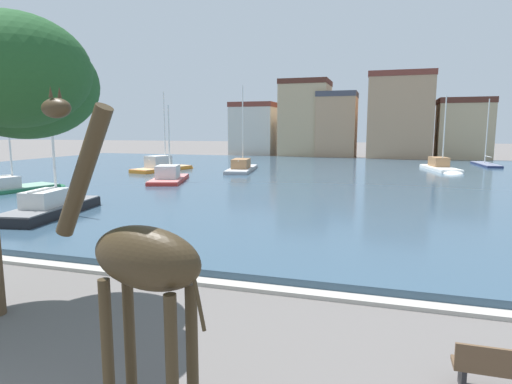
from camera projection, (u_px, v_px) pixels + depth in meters
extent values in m
cube|color=#334C60|center=(314.00, 178.00, 38.95)|extent=(84.28, 53.97, 0.35)
cube|color=#ADA89E|center=(169.00, 278.00, 13.18)|extent=(84.28, 0.50, 0.12)
cylinder|color=#382B19|center=(108.00, 357.00, 6.42)|extent=(0.18, 0.18, 2.43)
cylinder|color=#382B19|center=(130.00, 344.00, 6.82)|extent=(0.18, 0.18, 2.43)
cylinder|color=#382B19|center=(172.00, 379.00, 5.85)|extent=(0.18, 0.18, 2.43)
cylinder|color=#382B19|center=(192.00, 363.00, 6.25)|extent=(0.18, 0.18, 2.43)
ellipsoid|color=#382B19|center=(146.00, 258.00, 6.11)|extent=(1.98, 1.05, 0.93)
cylinder|color=#382B19|center=(83.00, 173.00, 6.48)|extent=(1.30, 0.50, 2.08)
ellipsoid|color=#382B19|center=(56.00, 108.00, 6.58)|extent=(0.62, 0.41, 0.31)
cone|color=#382B19|center=(51.00, 92.00, 6.48)|extent=(0.07, 0.07, 0.18)
cone|color=#382B19|center=(59.00, 92.00, 6.61)|extent=(0.07, 0.07, 0.18)
cylinder|color=#382B19|center=(197.00, 295.00, 5.75)|extent=(0.27, 0.10, 0.98)
cube|color=#939399|center=(242.00, 171.00, 43.98)|extent=(3.64, 8.74, 0.62)
ellipsoid|color=#939399|center=(248.00, 168.00, 47.93)|extent=(2.49, 3.27, 0.59)
cube|color=#B1B1B5|center=(242.00, 168.00, 43.93)|extent=(3.57, 8.56, 0.06)
cube|color=#9E7047|center=(241.00, 163.00, 43.23)|extent=(2.05, 3.19, 0.93)
cylinder|color=silver|center=(243.00, 127.00, 43.95)|extent=(0.12, 0.12, 8.33)
cylinder|color=silver|center=(241.00, 160.00, 42.97)|extent=(0.58, 2.94, 0.08)
cube|color=navy|center=(486.00, 166.00, 50.22)|extent=(2.11, 7.44, 0.55)
ellipsoid|color=navy|center=(478.00, 164.00, 53.59)|extent=(1.63, 2.66, 0.52)
cube|color=slate|center=(486.00, 164.00, 50.18)|extent=(2.07, 7.29, 0.06)
cylinder|color=silver|center=(487.00, 131.00, 50.17)|extent=(0.12, 0.12, 7.51)
cylinder|color=silver|center=(488.00, 157.00, 49.34)|extent=(0.25, 2.57, 0.08)
cube|color=red|center=(169.00, 182.00, 35.14)|extent=(4.22, 6.76, 0.60)
ellipsoid|color=red|center=(175.00, 178.00, 38.12)|extent=(2.73, 2.77, 0.57)
cube|color=#C7716E|center=(169.00, 178.00, 35.10)|extent=(4.13, 6.62, 0.06)
cube|color=silver|center=(168.00, 172.00, 34.55)|extent=(2.27, 2.62, 1.04)
cylinder|color=silver|center=(169.00, 142.00, 35.14)|extent=(0.12, 0.12, 5.90)
cylinder|color=silver|center=(167.00, 168.00, 34.34)|extent=(0.76, 2.13, 0.08)
cube|color=orange|center=(162.00, 171.00, 43.98)|extent=(3.84, 7.32, 0.67)
ellipsoid|color=orange|center=(183.00, 168.00, 46.80)|extent=(2.54, 2.85, 0.64)
cube|color=#E2A56E|center=(162.00, 167.00, 43.93)|extent=(3.76, 7.17, 0.06)
cube|color=silver|center=(158.00, 162.00, 43.39)|extent=(2.11, 2.75, 1.19)
cylinder|color=silver|center=(165.00, 130.00, 43.82)|extent=(0.12, 0.12, 7.66)
cylinder|color=silver|center=(157.00, 159.00, 43.21)|extent=(0.66, 2.39, 0.08)
cube|color=#236B42|center=(6.00, 193.00, 29.24)|extent=(4.11, 6.99, 0.59)
ellipsoid|color=#236B42|center=(50.00, 187.00, 31.83)|extent=(2.69, 2.81, 0.56)
cube|color=gray|center=(6.00, 188.00, 29.19)|extent=(4.03, 6.85, 0.06)
cylinder|color=silver|center=(10.00, 144.00, 29.17)|extent=(0.12, 0.12, 5.97)
cube|color=black|center=(52.00, 214.00, 21.39)|extent=(2.92, 6.48, 0.81)
ellipsoid|color=black|center=(83.00, 204.00, 24.30)|extent=(2.07, 2.44, 0.77)
cube|color=slate|center=(51.00, 205.00, 21.32)|extent=(2.87, 6.35, 0.06)
cube|color=silver|center=(45.00, 198.00, 20.80)|extent=(1.69, 2.38, 0.79)
cylinder|color=silver|center=(53.00, 144.00, 21.35)|extent=(0.12, 0.12, 6.06)
cylinder|color=silver|center=(42.00, 190.00, 20.58)|extent=(0.44, 2.17, 0.08)
cube|color=white|center=(440.00, 170.00, 44.76)|extent=(3.59, 7.53, 0.62)
ellipsoid|color=white|center=(452.00, 174.00, 41.36)|extent=(2.39, 2.88, 0.59)
cube|color=silver|center=(440.00, 167.00, 44.71)|extent=(3.52, 7.38, 0.06)
cube|color=#9E7047|center=(439.00, 162.00, 45.17)|extent=(1.98, 2.79, 0.97)
cylinder|color=silver|center=(444.00, 132.00, 43.64)|extent=(0.12, 0.12, 7.33)
cylinder|color=silver|center=(438.00, 158.00, 45.30)|extent=(0.61, 2.50, 0.08)
ellipsoid|color=#1E4C23|center=(12.00, 71.00, 9.39)|extent=(3.33, 3.33, 2.49)
ellipsoid|color=#1E4C23|center=(24.00, 85.00, 10.90)|extent=(3.66, 3.66, 2.75)
cube|color=brown|center=(509.00, 370.00, 7.44)|extent=(1.80, 0.44, 0.08)
cube|color=black|center=(462.00, 376.00, 7.68)|extent=(0.08, 0.40, 0.45)
cube|color=beige|center=(254.00, 132.00, 71.95)|extent=(7.19, 5.61, 8.15)
cube|color=brown|center=(254.00, 105.00, 71.30)|extent=(7.33, 5.72, 0.80)
cube|color=tan|center=(305.00, 122.00, 68.89)|extent=(7.45, 7.21, 11.44)
cube|color=#51281E|center=(306.00, 83.00, 68.00)|extent=(7.60, 7.35, 0.80)
cube|color=tan|center=(337.00, 128.00, 66.77)|extent=(5.89, 5.98, 9.40)
cube|color=#42424C|center=(338.00, 95.00, 66.03)|extent=(6.00, 6.10, 0.80)
cube|color=tan|center=(399.00, 120.00, 63.52)|extent=(8.98, 7.62, 11.91)
cube|color=brown|center=(402.00, 76.00, 62.59)|extent=(9.15, 7.77, 0.80)
cube|color=tan|center=(463.00, 133.00, 61.51)|extent=(7.08, 5.94, 8.12)
cube|color=#51281E|center=(465.00, 101.00, 60.86)|extent=(7.22, 6.06, 0.80)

